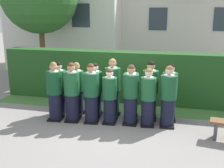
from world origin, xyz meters
TOP-DOWN VIEW (x-y plane):
  - ground_plane at (0.00, 0.00)m, footprint 60.00×60.00m
  - student_front_row_0 at (-1.57, -0.14)m, footprint 0.44×0.52m
  - student_front_row_1 at (-1.06, -0.10)m, footprint 0.45×0.55m
  - student_front_row_2 at (-0.51, -0.06)m, footprint 0.45×0.55m
  - student_front_row_3 at (0.00, -0.02)m, footprint 0.40×0.50m
  - student_front_row_4 at (0.57, 0.07)m, footprint 0.43×0.48m
  - student_front_row_5 at (1.04, 0.07)m, footprint 0.42×0.53m
  - student_front_row_6 at (1.56, 0.14)m, footprint 0.43×0.53m
  - student_rear_row_0 at (-1.64, 0.35)m, footprint 0.41×0.52m
  - student_rear_row_1 at (-1.11, 0.41)m, footprint 0.41×0.51m
  - student_rear_row_2 at (-0.56, 0.45)m, footprint 0.41×0.52m
  - student_rear_row_3 at (-0.05, 0.51)m, footprint 0.45×0.50m
  - student_rear_row_4 at (0.50, 0.52)m, footprint 0.41×0.51m
  - student_rear_row_5 at (1.04, 0.56)m, footprint 0.44×0.54m
  - student_rear_row_6 at (1.57, 0.62)m, footprint 0.43×0.50m
  - hedge at (0.00, 2.08)m, footprint 8.59×0.70m
  - school_building_main at (-4.29, 7.74)m, footprint 6.38×3.91m
  - school_building_annex at (2.14, 9.23)m, footprint 7.25×3.94m
  - lawn_strip at (0.00, 1.28)m, footprint 8.59×0.90m

SIDE VIEW (x-z plane):
  - ground_plane at x=0.00m, z-range 0.00..0.00m
  - lawn_strip at x=0.00m, z-range 0.00..0.01m
  - student_front_row_3 at x=0.00m, z-range -0.04..1.50m
  - student_rear_row_4 at x=0.50m, z-range -0.04..1.55m
  - student_front_row_5 at x=1.04m, z-range -0.04..1.55m
  - student_rear_row_0 at x=-1.64m, z-range -0.04..1.55m
  - student_rear_row_2 at x=-0.56m, z-range -0.04..1.55m
  - student_rear_row_1 at x=-1.11m, z-range -0.04..1.55m
  - student_rear_row_6 at x=1.57m, z-range -0.04..1.59m
  - student_front_row_4 at x=0.57m, z-range -0.04..1.62m
  - student_front_row_6 at x=1.56m, z-range -0.04..1.63m
  - student_front_row_2 at x=-0.51m, z-range -0.04..1.63m
  - student_front_row_0 at x=-1.57m, z-range -0.04..1.64m
  - student_front_row_1 at x=-1.06m, z-range -0.04..1.64m
  - student_rear_row_5 at x=1.04m, z-range -0.04..1.65m
  - student_rear_row_3 at x=-0.05m, z-range -0.04..1.69m
  - hedge at x=0.00m, z-range 0.00..1.72m
  - school_building_annex at x=2.14m, z-range 0.09..6.45m
  - school_building_main at x=-4.29m, z-range 0.08..6.48m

